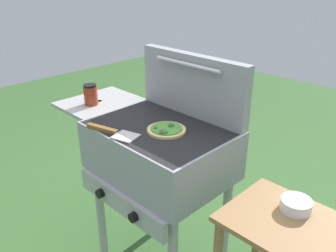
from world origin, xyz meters
TOP-DOWN VIEW (x-y plane):
  - grill at (-0.01, -0.00)m, footprint 0.96×0.53m
  - grill_lid_open at (0.00, 0.21)m, footprint 0.63×0.08m
  - pizza_veggie at (0.06, -0.02)m, footprint 0.17×0.17m
  - sauce_jar at (-0.47, -0.06)m, footprint 0.07×0.07m
  - spatula at (-0.10, -0.20)m, footprint 0.27×0.12m
  - topping_bowl_near at (0.64, 0.08)m, footprint 0.12×0.12m

SIDE VIEW (x-z plane):
  - grill at x=-0.01m, z-range 0.31..1.21m
  - topping_bowl_near at x=0.64m, z-range 0.74..0.79m
  - spatula at x=-0.10m, z-range 0.90..0.92m
  - pizza_veggie at x=0.06m, z-range 0.89..0.93m
  - sauce_jar at x=-0.47m, z-range 0.90..1.01m
  - grill_lid_open at x=0.00m, z-range 0.90..1.20m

